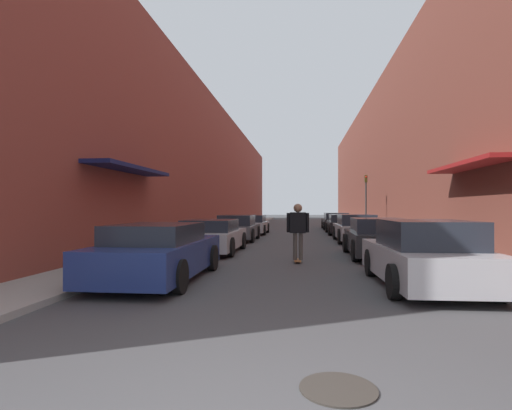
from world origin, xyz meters
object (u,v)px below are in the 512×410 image
Objects in this scene: parked_car_left_2 at (237,228)px; manhole_cover at (338,389)px; parked_car_left_0 at (159,252)px; parked_car_left_3 at (252,225)px; parked_car_right_0 at (425,255)px; parked_car_left_1 at (212,236)px; parked_car_right_2 at (356,229)px; parked_car_right_1 at (377,238)px; traffic_light at (366,197)px; parked_car_right_4 at (336,221)px; skateboarder at (298,226)px; parked_car_right_3 at (342,224)px.

manhole_cover is at bearing -77.58° from parked_car_left_2.
parked_car_left_0 is 15.85m from parked_car_left_3.
parked_car_left_1 is at bearing 135.17° from parked_car_right_0.
parked_car_left_1 reaches higher than manhole_cover.
parked_car_left_3 is at bearing 99.23° from manhole_cover.
parked_car_left_0 is at bearing -118.36° from parked_car_right_2.
parked_car_right_1 reaches higher than parked_car_left_1.
traffic_light is (7.06, 0.97, 1.74)m from parked_car_left_3.
parked_car_left_0 is 12.08m from parked_car_right_2.
parked_car_right_2 is 6.37× the size of manhole_cover.
parked_car_left_3 is at bearing 137.04° from parked_car_right_2.
parked_car_left_2 is 5.68× the size of manhole_cover.
parked_car_right_0 is at bearing -90.13° from parked_car_right_4.
parked_car_left_1 is 11.18m from manhole_cover.
parked_car_left_1 is 3.90m from skateboarder.
parked_car_left_1 is 6.17× the size of manhole_cover.
skateboarder is 14.20m from traffic_light.
skateboarder is (-2.65, -7.34, 0.44)m from parked_car_right_2.
parked_car_right_1 is 11.42m from parked_car_right_3.
parked_car_left_1 is 5.33m from parked_car_left_2.
parked_car_left_1 is at bearing -109.60° from parked_car_right_4.
parked_car_right_3 is at bearing 4.29° from parked_car_left_3.
parked_car_right_2 is at bearing -89.45° from parked_car_right_3.
parked_car_right_1 is 1.18× the size of traffic_light.
manhole_cover is (-2.22, -26.89, -0.59)m from parked_car_right_4.
traffic_light is at bearing 39.77° from parked_car_left_2.
parked_car_right_2 is (5.71, -0.24, 0.03)m from parked_car_left_2.
parked_car_left_2 is 5.72m from parked_car_right_2.
parked_car_right_4 is (0.08, 17.00, -0.02)m from parked_car_right_1.
parked_car_right_2 is 2.55× the size of skateboarder.
parked_car_left_0 is 1.11× the size of parked_car_left_3.
manhole_cover is (3.52, -5.04, -0.62)m from parked_car_left_0.
traffic_light reaches higher than parked_car_left_3.
parked_car_left_1 is 2.47× the size of skateboarder.
parked_car_right_2 is at bearing -2.36° from parked_car_left_2.
parked_car_left_2 is 9.47m from traffic_light.
parked_car_right_0 reaches higher than parked_car_right_3.
parked_car_right_3 is (5.68, 16.27, -0.03)m from parked_car_left_0.
parked_car_right_1 is 10.14m from manhole_cover.
parked_car_right_0 is at bearing -90.21° from parked_car_right_2.
parked_car_right_3 reaches higher than parked_car_left_3.
parked_car_right_4 is 5.50m from traffic_light.
parked_car_left_2 is at bearing 89.88° from parked_car_left_0.
parked_car_left_2 is at bearing 117.17° from parked_car_right_0.
skateboarder is at bearing 46.83° from parked_car_left_0.
manhole_cover is (-2.21, -15.67, -0.63)m from parked_car_right_2.
traffic_light is at bearing -74.04° from parked_car_right_4.
parked_car_left_1 is 12.18m from parked_car_right_3.
parked_car_right_0 is 2.30× the size of skateboarder.
parked_car_left_2 reaches higher than parked_car_right_3.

